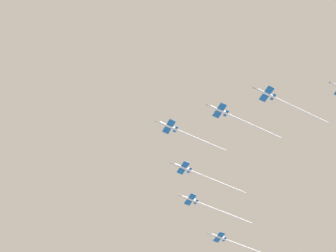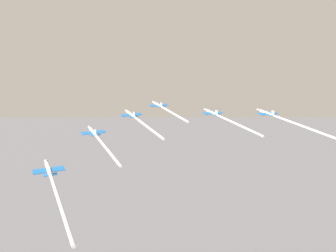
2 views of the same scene
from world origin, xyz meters
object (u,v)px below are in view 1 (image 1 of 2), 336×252
at_px(jet_starboard_inner, 200,175).
at_px(jet_starboard_outer, 208,206).
at_px(jet_port_inner, 236,118).
at_px(jet_port_outer, 283,102).
at_px(jet_lead, 183,132).
at_px(jet_port_trail, 230,241).

relative_size(jet_starboard_inner, jet_starboard_outer, 0.96).
height_order(jet_port_inner, jet_port_outer, jet_port_inner).
distance_m(jet_lead, jet_port_outer, 52.14).
xyz_separation_m(jet_starboard_outer, jet_port_trail, (2.35, 32.97, 0.66)).
bearing_deg(jet_starboard_inner, jet_lead, 132.79).
xyz_separation_m(jet_starboard_inner, jet_starboard_outer, (-4.77, 24.47, 1.42)).
xyz_separation_m(jet_lead, jet_port_outer, (52.11, 1.92, 0.00)).
distance_m(jet_port_outer, jet_starboard_outer, 77.47).
xyz_separation_m(jet_starboard_inner, jet_port_trail, (-2.42, 57.44, 2.08)).
relative_size(jet_lead, jet_port_inner, 0.93).
xyz_separation_m(jet_starboard_inner, jet_port_outer, (53.53, -26.55, 1.43)).
bearing_deg(jet_port_inner, jet_port_trail, -29.30).
height_order(jet_lead, jet_starboard_inner, jet_lead).
relative_size(jet_lead, jet_port_trail, 1.03).
bearing_deg(jet_starboard_inner, jet_port_trail, -47.66).
distance_m(jet_port_inner, jet_port_outer, 24.51).
bearing_deg(jet_port_trail, jet_port_inner, 150.70).
bearing_deg(jet_port_trail, jet_lead, 132.49).
distance_m(jet_port_outer, jet_port_trail, 100.92).
distance_m(jet_starboard_inner, jet_starboard_outer, 24.97).
bearing_deg(jet_lead, jet_starboard_inner, -47.21).
distance_m(jet_lead, jet_port_trail, 86.00).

